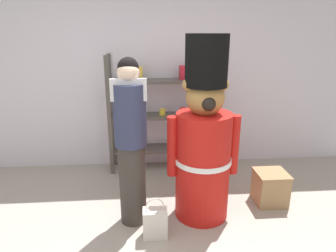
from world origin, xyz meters
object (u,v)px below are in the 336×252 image
person_shopper (131,141)px  teddy_bear_guard (203,143)px  display_crate (270,187)px  shopping_bag (155,223)px  merchandise_shelf (163,112)px

person_shopper → teddy_bear_guard: bearing=4.9°
teddy_bear_guard → display_crate: 1.03m
teddy_bear_guard → shopping_bag: 0.89m
person_shopper → shopping_bag: bearing=-53.2°
shopping_bag → teddy_bear_guard: bearing=34.3°
person_shopper → merchandise_shelf: bearing=72.9°
shopping_bag → display_crate: (1.31, 0.50, 0.04)m
display_crate → person_shopper: bearing=-171.9°
shopping_bag → display_crate: size_ratio=1.11×
person_shopper → display_crate: person_shopper is taller
teddy_bear_guard → merchandise_shelf: bearing=105.6°
teddy_bear_guard → person_shopper: 0.72m
shopping_bag → display_crate: bearing=20.7°
merchandise_shelf → display_crate: (1.14, -1.03, -0.62)m
person_shopper → shopping_bag: (0.21, -0.28, -0.72)m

